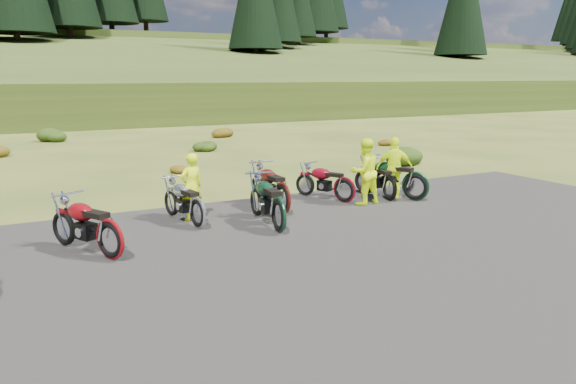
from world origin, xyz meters
TOP-DOWN VIEW (x-y plane):
  - ground at (0.00, 0.00)m, footprint 300.00×300.00m
  - gravel_pad at (0.00, -2.00)m, footprint 20.00×12.00m
  - hill_slope at (0.00, 50.00)m, footprint 300.00×45.97m
  - hill_plateau at (0.00, 110.00)m, footprint 300.00×90.00m
  - conifer_34 at (69.00, 66.00)m, footprint 5.72×5.72m
  - conifer_35 at (75.00, 72.00)m, footprint 5.28×5.28m
  - conifer_40 at (105.00, 71.00)m, footprint 6.16×6.16m
  - conifer_41 at (111.00, 77.00)m, footprint 5.72×5.72m
  - shrub_3 at (-3.30, 21.90)m, footprint 1.56×1.56m
  - shrub_4 at (-0.40, 9.20)m, footprint 0.77×0.77m
  - shrub_5 at (2.50, 14.50)m, footprint 1.03×1.03m
  - shrub_6 at (5.40, 19.80)m, footprint 1.30×1.30m
  - shrub_7 at (8.30, 7.10)m, footprint 1.56×1.56m
  - shrub_8 at (11.20, 12.40)m, footprint 0.77×0.77m
  - motorcycle_1 at (-4.40, 0.24)m, footprint 1.68×2.34m
  - motorcycle_2 at (-0.71, 0.45)m, footprint 0.98×2.34m
  - motorcycle_3 at (-2.20, 1.62)m, footprint 1.00×2.14m
  - motorcycle_4 at (0.14, 1.91)m, footprint 0.81×2.32m
  - motorcycle_5 at (3.48, 1.88)m, footprint 0.96×2.14m
  - motorcycle_6 at (2.24, 2.29)m, footprint 1.44×2.10m
  - motorcycle_7 at (4.13, 1.57)m, footprint 1.74×2.40m
  - person_middle at (-2.07, 2.39)m, footprint 0.67×0.52m
  - person_right_a at (2.60, 1.87)m, footprint 0.89×0.70m
  - person_right_b at (3.84, 2.16)m, footprint 1.10×0.87m

SIDE VIEW (x-z plane):
  - ground at x=0.00m, z-range 0.00..0.00m
  - gravel_pad at x=0.00m, z-range -0.02..0.02m
  - hill_slope at x=0.00m, z-range -4.69..4.69m
  - hill_plateau at x=0.00m, z-range -4.59..4.59m
  - motorcycle_1 at x=-4.40m, z-range -0.59..0.59m
  - motorcycle_2 at x=-0.71m, z-range -0.60..0.60m
  - motorcycle_3 at x=-2.20m, z-range -0.54..0.54m
  - motorcycle_4 at x=0.14m, z-range -0.60..0.60m
  - motorcycle_5 at x=3.48m, z-range -0.54..0.54m
  - motorcycle_6 at x=2.24m, z-range -0.52..0.52m
  - motorcycle_7 at x=4.13m, z-range -0.60..0.60m
  - shrub_4 at x=-0.40m, z-range 0.00..0.45m
  - shrub_8 at x=11.20m, z-range 0.00..0.45m
  - shrub_5 at x=2.50m, z-range 0.00..0.61m
  - shrub_6 at x=5.40m, z-range 0.00..0.77m
  - shrub_3 at x=-3.30m, z-range 0.00..0.92m
  - shrub_7 at x=8.30m, z-range 0.00..0.92m
  - person_middle at x=-2.07m, z-range 0.00..1.64m
  - person_right_b at x=3.84m, z-range 0.00..1.74m
  - person_right_a at x=2.60m, z-range 0.00..1.79m
  - conifer_34 at x=69.00m, z-range 8.76..23.76m
  - conifer_35 at x=75.00m, z-range 9.95..23.95m
  - conifer_41 at x=111.00m, z-range 10.15..25.15m
  - conifer_40 at x=105.00m, z-range 9.76..25.76m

